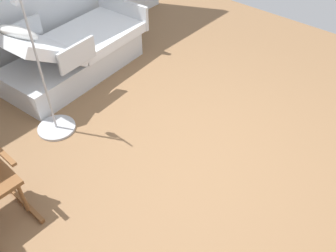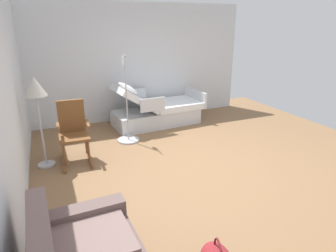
# 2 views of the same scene
# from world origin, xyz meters

# --- Properties ---
(ground_plane) EXTENTS (7.37, 7.37, 0.00)m
(ground_plane) POSITION_xyz_m (0.00, 0.00, 0.00)
(ground_plane) COLOR olive
(hospital_bed) EXTENTS (1.13, 2.13, 1.10)m
(hospital_bed) POSITION_xyz_m (2.30, -0.16, 0.31)
(hospital_bed) COLOR silver
(hospital_bed) RESTS_ON ground
(iv_pole) EXTENTS (0.44, 0.44, 1.69)m
(iv_pole) POSITION_xyz_m (1.56, 0.73, 0.25)
(iv_pole) COLOR #B2B5BA
(iv_pole) RESTS_ON ground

